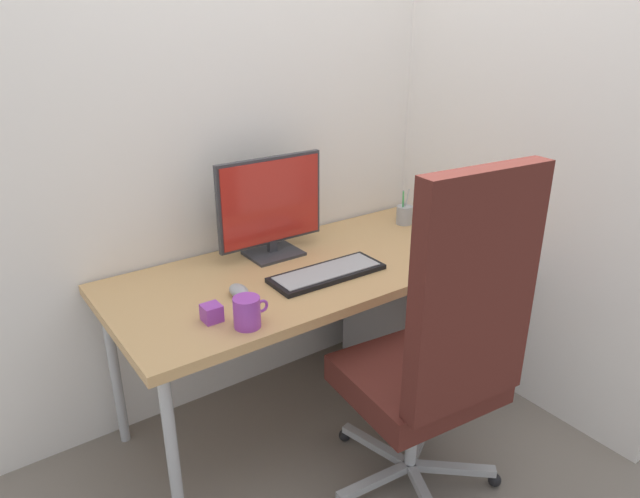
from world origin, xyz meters
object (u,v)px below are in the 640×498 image
Objects in this scene: pen_holder at (404,215)px; desk_clamp_accessory at (212,313)px; filing_cabinet at (409,318)px; office_chair at (441,347)px; coffee_mug at (247,312)px; keyboard at (327,273)px; notebook at (455,236)px; mouse at (239,291)px; monitor at (271,206)px.

desk_clamp_accessory is (-1.17, -0.32, -0.02)m from pen_holder.
filing_cabinet is at bearing -120.42° from pen_holder.
filing_cabinet is 0.50m from pen_holder.
office_chair is 2.07× the size of filing_cabinet.
office_chair is 0.64m from coffee_mug.
keyboard is at bearing -158.21° from pen_holder.
coffee_mug is at bearing -158.74° from pen_holder.
coffee_mug is (-1.15, -0.15, 0.04)m from notebook.
office_chair is 0.73m from mouse.
coffee_mug reaches higher than notebook.
filing_cabinet is 10.09× the size of desk_clamp_accessory.
filing_cabinet is at bearing -21.02° from monitor.
monitor is 2.76× the size of pen_holder.
pen_holder reaches higher than mouse.
pen_holder is 1.17m from coffee_mug.
office_chair reaches higher than keyboard.
mouse is at bearing 33.63° from desk_clamp_accessory.
monitor is at bearing 45.24° from mouse.
pen_holder is 0.28m from notebook.
monitor is 0.44m from mouse.
notebook is (0.77, -0.32, -0.21)m from monitor.
pen_holder is at bearing 15.95° from mouse.
keyboard reaches higher than filing_cabinet.
pen_holder is 2.83× the size of desk_clamp_accessory.
notebook is at bearing -22.46° from monitor.
filing_cabinet is at bearing 7.38° from desk_clamp_accessory.
mouse is 1.04m from pen_holder.
pen_holder is (0.65, 0.26, 0.04)m from keyboard.
coffee_mug is (-1.09, -0.42, 0.01)m from pen_holder.
office_chair is 7.36× the size of pen_holder.
desk_clamp_accessory is at bearing -172.62° from filing_cabinet.
monitor is 0.73m from pen_holder.
mouse is (-0.30, -0.27, -0.19)m from monitor.
filing_cabinet is 1.00m from mouse.
notebook is (0.06, -0.27, -0.04)m from pen_holder.
filing_cabinet is at bearing 7.91° from keyboard.
keyboard is 0.71m from notebook.
desk_clamp_accessory is at bearing -173.18° from keyboard.
office_chair reaches higher than notebook.
keyboard is (-0.06, 0.55, 0.07)m from office_chair.
monitor is 0.37m from keyboard.
pen_holder is 1.21m from desk_clamp_accessory.
mouse is at bearing -138.51° from monitor.
coffee_mug is at bearing -106.92° from mouse.
monitor is at bearing 145.97° from notebook.
office_chair reaches higher than desk_clamp_accessory.
office_chair is at bearing -40.35° from desk_clamp_accessory.
mouse is at bearing 69.34° from coffee_mug.
monitor reaches higher than pen_holder.
keyboard is at bearing 20.47° from coffee_mug.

